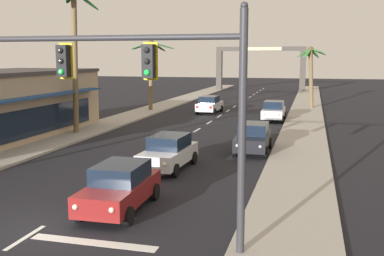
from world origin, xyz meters
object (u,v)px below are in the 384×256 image
at_px(sedan_third_in_queue, 169,152).
at_px(palm_left_third, 151,63).
at_px(traffic_signal_mast, 116,78).
at_px(sedan_oncoming_far, 210,104).
at_px(sedan_lead_at_stop_bar, 120,187).
at_px(town_gateway_arch, 260,63).
at_px(palm_right_farthest, 311,67).
at_px(sedan_parked_nearest_kerb, 274,111).
at_px(sedan_parked_mid_kerb, 253,137).
at_px(palm_left_second, 74,37).

distance_m(sedan_third_in_queue, palm_left_third, 24.97).
bearing_deg(traffic_signal_mast, sedan_oncoming_far, 97.88).
xyz_separation_m(sedan_lead_at_stop_bar, town_gateway_arch, (-1.76, 60.20, 3.72)).
height_order(palm_right_farthest, town_gateway_arch, town_gateway_arch).
relative_size(sedan_third_in_queue, sedan_parked_nearest_kerb, 1.01).
bearing_deg(sedan_oncoming_far, palm_right_farthest, 33.88).
relative_size(palm_left_third, town_gateway_arch, 0.50).
xyz_separation_m(sedan_parked_mid_kerb, palm_left_third, (-12.63, 17.77, 4.07)).
height_order(sedan_parked_nearest_kerb, sedan_parked_mid_kerb, same).
height_order(sedan_third_in_queue, town_gateway_arch, town_gateway_arch).
bearing_deg(sedan_parked_mid_kerb, palm_right_farthest, 82.98).
bearing_deg(sedan_third_in_queue, sedan_lead_at_stop_bar, -88.50).
height_order(traffic_signal_mast, sedan_parked_nearest_kerb, traffic_signal_mast).
distance_m(sedan_oncoming_far, sedan_parked_mid_kerb, 18.91).
bearing_deg(palm_right_farthest, palm_left_third, -157.84).
distance_m(traffic_signal_mast, sedan_parked_mid_kerb, 14.97).
bearing_deg(sedan_third_in_queue, town_gateway_arch, 91.70).
bearing_deg(town_gateway_arch, traffic_signal_mast, -87.28).
xyz_separation_m(sedan_parked_mid_kerb, palm_right_farthest, (2.97, 24.13, 3.54)).
relative_size(traffic_signal_mast, sedan_lead_at_stop_bar, 2.43).
relative_size(traffic_signal_mast, sedan_oncoming_far, 2.42).
bearing_deg(palm_right_farthest, palm_left_second, -126.93).
bearing_deg(sedan_parked_nearest_kerb, town_gateway_arch, 98.39).
height_order(sedan_third_in_queue, palm_right_farthest, palm_right_farthest).
bearing_deg(palm_left_third, palm_left_second, -91.16).
distance_m(palm_left_second, town_gateway_arch, 46.53).
xyz_separation_m(traffic_signal_mast, palm_left_second, (-10.81, 17.23, 1.95)).
bearing_deg(sedan_lead_at_stop_bar, sedan_oncoming_far, 96.26).
bearing_deg(sedan_oncoming_far, sedan_lead_at_stop_bar, -83.74).
height_order(sedan_parked_nearest_kerb, palm_right_farthest, palm_right_farthest).
bearing_deg(palm_left_second, palm_left_third, 88.84).
height_order(traffic_signal_mast, sedan_parked_mid_kerb, traffic_signal_mast).
distance_m(sedan_parked_mid_kerb, palm_left_third, 22.18).
distance_m(sedan_lead_at_stop_bar, palm_left_second, 18.29).
bearing_deg(palm_left_third, sedan_parked_mid_kerb, -54.61).
bearing_deg(traffic_signal_mast, palm_right_farthest, 82.45).
xyz_separation_m(traffic_signal_mast, sedan_oncoming_far, (-4.43, 31.99, -4.03)).
bearing_deg(sedan_lead_at_stop_bar, palm_right_farthest, 79.91).
height_order(sedan_lead_at_stop_bar, palm_left_third, palm_left_third).
bearing_deg(sedan_parked_nearest_kerb, palm_left_third, 163.13).
xyz_separation_m(sedan_lead_at_stop_bar, palm_right_farthest, (6.32, 35.54, 3.54)).
relative_size(sedan_lead_at_stop_bar, sedan_third_in_queue, 0.99).
bearing_deg(palm_left_third, palm_right_farthest, 22.16).
xyz_separation_m(palm_right_farthest, town_gateway_arch, (-8.09, 24.66, 0.18)).
height_order(sedan_lead_at_stop_bar, palm_left_second, palm_left_second).
xyz_separation_m(palm_left_second, palm_left_third, (0.30, 14.80, -1.90)).
xyz_separation_m(traffic_signal_mast, palm_right_farthest, (5.09, 38.38, -0.48)).
bearing_deg(sedan_parked_nearest_kerb, sedan_lead_at_stop_bar, -97.59).
distance_m(traffic_signal_mast, sedan_parked_nearest_kerb, 28.56).
bearing_deg(palm_right_farthest, sedan_parked_nearest_kerb, -106.12).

